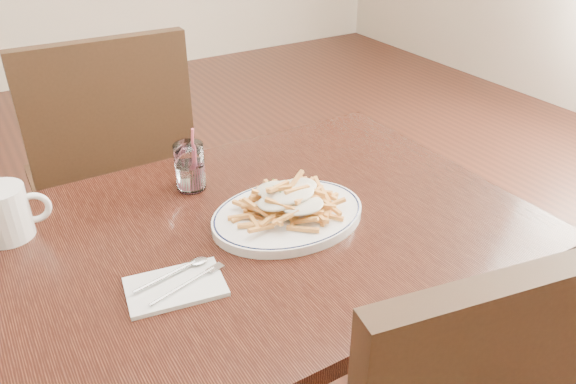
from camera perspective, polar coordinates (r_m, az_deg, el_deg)
table at (r=1.24m, az=-3.97°, el=-6.75°), size 1.20×0.80×0.75m
chair_far at (r=1.87m, az=-17.44°, el=2.18°), size 0.48×0.48×1.02m
fries_plate at (r=1.21m, az=0.00°, el=-2.37°), size 0.38×0.34×0.02m
loaded_fries at (r=1.19m, az=0.00°, el=-0.52°), size 0.26×0.23×0.07m
napkin at (r=1.05m, az=-11.37°, el=-9.42°), size 0.19×0.14×0.01m
cutlery at (r=1.05m, az=-11.53°, el=-8.96°), size 0.18×0.10×0.01m
water_glass at (r=1.34m, az=-9.91°, el=2.29°), size 0.07×0.07×0.15m
coffee_mug at (r=1.28m, az=-26.78°, el=-1.91°), size 0.14×0.10×0.11m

